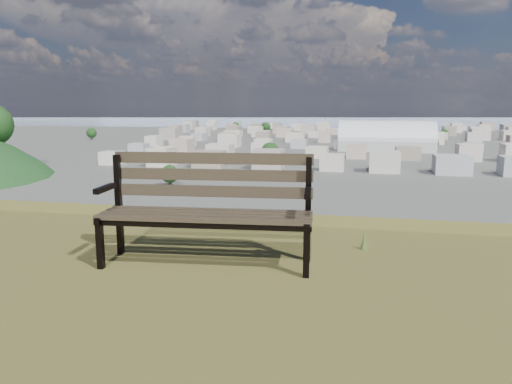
# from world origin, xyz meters

# --- Properties ---
(park_bench) EXTENTS (1.86, 0.75, 0.95)m
(park_bench) POSITION_xyz_m (1.05, 2.52, 25.54)
(park_bench) COLOR #3B3222
(park_bench) RESTS_ON hilltop_mesa
(arena) EXTENTS (53.72, 22.97, 22.62)m
(arena) POSITION_xyz_m (13.36, 294.56, 5.33)
(arena) COLOR #B8B9B4
(arena) RESTS_ON ground
(city_blocks) EXTENTS (395.00, 361.00, 7.00)m
(city_blocks) POSITION_xyz_m (0.00, 394.44, 3.50)
(city_blocks) COLOR beige
(city_blocks) RESTS_ON ground
(city_trees) EXTENTS (406.52, 387.20, 9.98)m
(city_trees) POSITION_xyz_m (-26.39, 319.00, 4.83)
(city_trees) COLOR #382A1C
(city_trees) RESTS_ON ground
(bay_water) EXTENTS (2400.00, 700.00, 0.12)m
(bay_water) POSITION_xyz_m (0.00, 900.00, 0.00)
(bay_water) COLOR #93ACBC
(bay_water) RESTS_ON ground
(far_hills) EXTENTS (2050.00, 340.00, 60.00)m
(far_hills) POSITION_xyz_m (-60.92, 1402.93, 25.47)
(far_hills) COLOR #8A90AB
(far_hills) RESTS_ON ground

